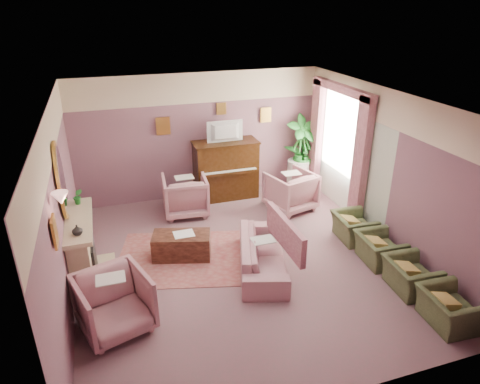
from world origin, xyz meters
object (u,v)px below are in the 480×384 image
object	(u,v)px
floral_armchair_left	(185,193)
olive_chair_b	(411,271)
piano	(226,170)
sofa	(263,248)
floral_armchair_front	(114,301)
olive_chair_a	(450,304)
olive_chair_c	(380,245)
olive_chair_d	(354,223)
floral_armchair_right	(291,189)
side_table	(298,174)
coffee_table	(182,246)
television	(226,130)

from	to	relation	value
floral_armchair_left	olive_chair_b	xyz separation A→B (m)	(2.81, -3.70, -0.13)
piano	olive_chair_b	xyz separation A→B (m)	(1.75, -4.25, -0.31)
sofa	floral_armchair_front	distance (m)	2.57
olive_chair_a	olive_chair_b	size ratio (longest dim) A/B	1.00
olive_chair_c	floral_armchair_left	bearing A→B (deg)	134.31
olive_chair_a	olive_chair_b	distance (m)	0.82
floral_armchair_front	olive_chair_d	world-z (taller)	floral_armchair_front
sofa	olive_chair_d	xyz separation A→B (m)	(1.98, 0.36, -0.05)
floral_armchair_right	olive_chair_a	distance (m)	4.08
floral_armchair_right	olive_chair_b	xyz separation A→B (m)	(0.60, -3.21, -0.13)
floral_armchair_front	side_table	bearing A→B (deg)	39.46
floral_armchair_right	olive_chair_a	bearing A→B (deg)	-81.51
sofa	olive_chair_b	distance (m)	2.36
coffee_table	floral_armchair_right	distance (m)	2.88
television	olive_chair_a	bearing A→B (deg)	-70.80
piano	floral_armchair_left	distance (m)	1.21
olive_chair_a	olive_chair_d	world-z (taller)	same
olive_chair_b	olive_chair_c	xyz separation A→B (m)	(0.00, 0.82, 0.00)
sofa	television	bearing A→B (deg)	85.48
sofa	olive_chair_d	distance (m)	2.01
sofa	olive_chair_c	distance (m)	2.03
sofa	floral_armchair_front	size ratio (longest dim) A/B	2.02
olive_chair_b	television	bearing A→B (deg)	112.60
olive_chair_d	olive_chair_a	bearing A→B (deg)	-90.00
sofa	olive_chair_d	bearing A→B (deg)	10.26
television	side_table	size ratio (longest dim) A/B	1.14
coffee_table	olive_chair_c	distance (m)	3.44
floral_armchair_left	television	bearing A→B (deg)	25.39
olive_chair_a	olive_chair_c	world-z (taller)	same
olive_chair_c	sofa	bearing A→B (deg)	166.86
coffee_table	olive_chair_d	bearing A→B (deg)	-7.08
piano	floral_armchair_front	size ratio (longest dim) A/B	1.50
sofa	olive_chair_d	world-z (taller)	sofa
floral_armchair_left	olive_chair_a	xyz separation A→B (m)	(2.81, -4.52, -0.13)
side_table	television	bearing A→B (deg)	-179.68
floral_armchair_left	olive_chair_b	world-z (taller)	floral_armchair_left
olive_chair_a	olive_chair_c	size ratio (longest dim) A/B	1.00
television	floral_armchair_right	world-z (taller)	television
television	floral_armchair_front	xyz separation A→B (m)	(-2.68, -3.67, -1.13)
olive_chair_b	olive_chair_c	world-z (taller)	same
piano	floral_armchair_left	xyz separation A→B (m)	(-1.06, -0.55, -0.18)
television	piano	bearing A→B (deg)	90.00
television	olive_chair_b	xyz separation A→B (m)	(1.75, -4.20, -1.26)
television	floral_armchair_right	bearing A→B (deg)	-40.74
floral_armchair_front	olive_chair_c	distance (m)	4.44
olive_chair_b	olive_chair_c	size ratio (longest dim) A/B	1.00
floral_armchair_left	side_table	distance (m)	2.90
coffee_table	side_table	xyz separation A→B (m)	(3.26, 2.17, 0.12)
sofa	floral_armchair_right	xyz separation A→B (m)	(1.38, 1.93, 0.09)
sofa	olive_chair_c	xyz separation A→B (m)	(1.98, -0.46, -0.05)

